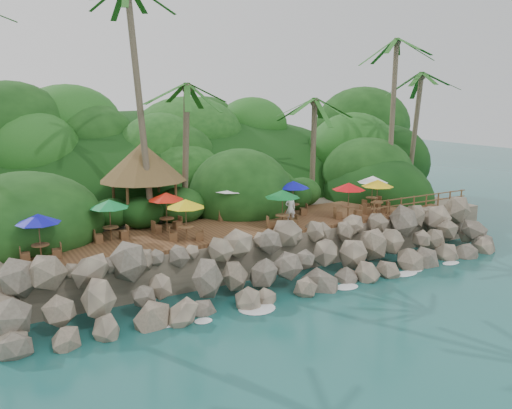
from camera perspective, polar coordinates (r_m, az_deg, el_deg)
ground at (r=26.79m, az=6.54°, el=-9.46°), size 140.00×140.00×0.00m
land_base at (r=39.90m, az=-7.22°, el=-0.72°), size 32.00×25.20×2.10m
jungle_hill at (r=46.97m, az=-10.77°, el=-0.22°), size 44.80×28.00×15.40m
seawall at (r=27.93m, az=4.14°, el=-6.00°), size 29.00×4.00×2.30m
terrace at (r=30.90m, az=0.00°, el=-2.18°), size 26.00×5.00×0.20m
jungle_foliage at (r=39.25m, az=-6.61°, el=-2.50°), size 44.00×16.00×12.00m
foam_line at (r=27.00m, az=6.16°, el=-9.21°), size 25.20×0.80×0.06m
palms at (r=33.74m, az=0.54°, el=16.04°), size 35.24×6.39×14.38m
palapa at (r=31.44m, az=-11.94°, el=4.47°), size 4.99×4.99×4.60m
dining_clusters at (r=30.71m, az=0.99°, el=1.30°), size 25.57×5.17×2.13m
railing at (r=35.54m, az=17.04°, el=0.33°), size 8.30×0.10×1.00m
waiter at (r=30.95m, az=3.67°, el=-0.41°), size 0.70×0.58×1.66m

